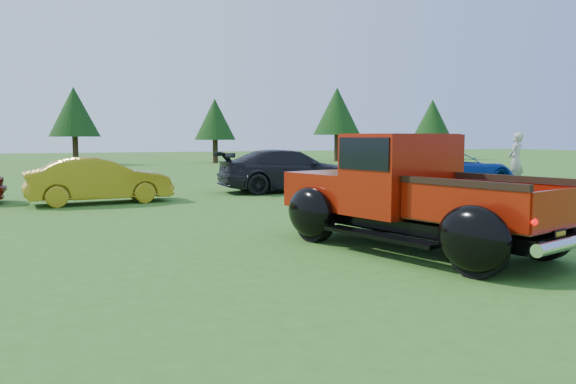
# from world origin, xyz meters

# --- Properties ---
(ground) EXTENTS (120.00, 120.00, 0.00)m
(ground) POSITION_xyz_m (0.00, 0.00, 0.00)
(ground) COLOR #36651D
(ground) RESTS_ON ground
(tree_mid_left) EXTENTS (3.20, 3.20, 5.00)m
(tree_mid_left) POSITION_xyz_m (-3.00, 31.00, 3.38)
(tree_mid_left) COLOR #332114
(tree_mid_left) RESTS_ON ground
(tree_mid_right) EXTENTS (2.82, 2.82, 4.40)m
(tree_mid_right) POSITION_xyz_m (6.00, 30.00, 2.97)
(tree_mid_right) COLOR #332114
(tree_mid_right) RESTS_ON ground
(tree_east) EXTENTS (3.46, 3.46, 5.40)m
(tree_east) POSITION_xyz_m (15.00, 29.50, 3.66)
(tree_east) COLOR #332114
(tree_east) RESTS_ON ground
(tree_far_east) EXTENTS (3.07, 3.07, 4.80)m
(tree_far_east) POSITION_xyz_m (24.00, 30.50, 3.25)
(tree_far_east) COLOR #332114
(tree_far_east) RESTS_ON ground
(pickup_truck) EXTENTS (3.48, 5.26, 1.84)m
(pickup_truck) POSITION_xyz_m (1.85, -0.08, 0.87)
(pickup_truck) COLOR black
(pickup_truck) RESTS_ON ground
(show_car_yellow) EXTENTS (3.89, 1.76, 1.24)m
(show_car_yellow) POSITION_xyz_m (-2.49, 7.99, 0.62)
(show_car_yellow) COLOR #A48215
(show_car_yellow) RESTS_ON ground
(show_car_grey) EXTENTS (4.75, 1.99, 1.37)m
(show_car_grey) POSITION_xyz_m (3.50, 9.24, 0.69)
(show_car_grey) COLOR black
(show_car_grey) RESTS_ON ground
(show_car_blue) EXTENTS (5.01, 2.71, 1.33)m
(show_car_blue) POSITION_xyz_m (8.68, 7.87, 0.67)
(show_car_blue) COLOR navy
(show_car_blue) RESTS_ON ground
(spectator) EXTENTS (0.84, 0.71, 1.94)m
(spectator) POSITION_xyz_m (11.50, 7.76, 0.97)
(spectator) COLOR #B4B19C
(spectator) RESTS_ON ground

